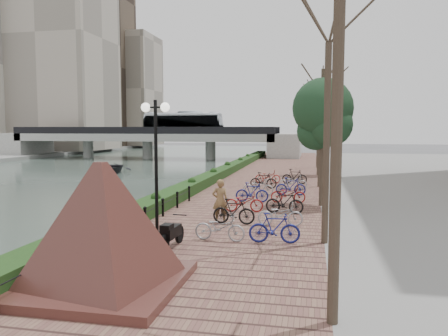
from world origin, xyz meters
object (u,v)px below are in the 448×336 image
(lamppost, at_px, (156,138))
(motorcycle, at_px, (172,233))
(pedestrian, at_px, (220,201))
(boat, at_px, (108,168))
(granite_monument, at_px, (102,225))

(lamppost, distance_m, motorcycle, 3.42)
(pedestrian, height_order, boat, pedestrian)
(granite_monument, height_order, lamppost, lamppost)
(lamppost, bearing_deg, motorcycle, -54.53)
(lamppost, height_order, pedestrian, lamppost)
(motorcycle, relative_size, boat, 0.31)
(granite_monument, bearing_deg, pedestrian, 81.12)
(pedestrian, bearing_deg, motorcycle, 64.23)
(motorcycle, relative_size, pedestrian, 0.89)
(granite_monument, distance_m, lamppost, 5.43)
(pedestrian, bearing_deg, granite_monument, 65.05)
(granite_monument, height_order, boat, granite_monument)
(granite_monument, distance_m, motorcycle, 3.77)
(granite_monument, relative_size, motorcycle, 3.64)
(motorcycle, bearing_deg, boat, 123.94)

